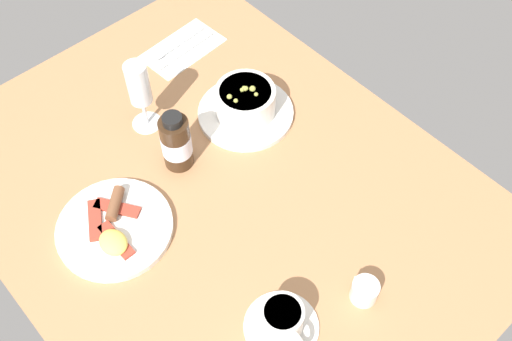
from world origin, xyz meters
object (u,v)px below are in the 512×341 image
at_px(cutlery_setting, 181,49).
at_px(coffee_cup, 282,321).
at_px(wine_glass, 139,87).
at_px(breakfast_plate, 114,228).
at_px(sauce_bottle_brown, 176,142).
at_px(porridge_bowl, 245,104).
at_px(creamer_jug, 364,291).

distance_m(cutlery_setting, coffee_cup, 0.72).
bearing_deg(wine_glass, breakfast_plate, 130.70).
bearing_deg(sauce_bottle_brown, coffee_cup, 167.35).
bearing_deg(porridge_bowl, wine_glass, 54.09).
bearing_deg(breakfast_plate, sauce_bottle_brown, -76.24).
distance_m(porridge_bowl, creamer_jug, 0.47).
xyz_separation_m(cutlery_setting, creamer_jug, (-0.71, 0.15, 0.02)).
bearing_deg(wine_glass, porridge_bowl, -125.91).
bearing_deg(coffee_cup, wine_glass, -10.88).
relative_size(coffee_cup, breakfast_plate, 0.59).
distance_m(cutlery_setting, creamer_jug, 0.72).
bearing_deg(cutlery_setting, sauce_bottle_brown, 141.30).
height_order(porridge_bowl, cutlery_setting, porridge_bowl).
distance_m(coffee_cup, creamer_jug, 0.16).
bearing_deg(breakfast_plate, coffee_cup, -163.78).
xyz_separation_m(porridge_bowl, sauce_bottle_brown, (-0.00, 0.18, 0.03)).
height_order(wine_glass, breakfast_plate, wine_glass).
xyz_separation_m(coffee_cup, sauce_bottle_brown, (0.40, -0.09, 0.03)).
height_order(cutlery_setting, coffee_cup, coffee_cup).
height_order(coffee_cup, breakfast_plate, coffee_cup).
bearing_deg(breakfast_plate, porridge_bowl, -82.56).
height_order(cutlery_setting, wine_glass, wine_glass).
height_order(porridge_bowl, sauce_bottle_brown, sauce_bottle_brown).
relative_size(cutlery_setting, coffee_cup, 1.52).
height_order(coffee_cup, wine_glass, wine_glass).
bearing_deg(creamer_jug, wine_glass, 4.48).
bearing_deg(sauce_bottle_brown, wine_glass, -5.24).
xyz_separation_m(creamer_jug, breakfast_plate, (0.40, 0.25, -0.01)).
relative_size(cutlery_setting, sauce_bottle_brown, 1.40).
distance_m(sauce_bottle_brown, breakfast_plate, 0.20).
height_order(creamer_jug, breakfast_plate, creamer_jug).
relative_size(porridge_bowl, cutlery_setting, 1.05).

